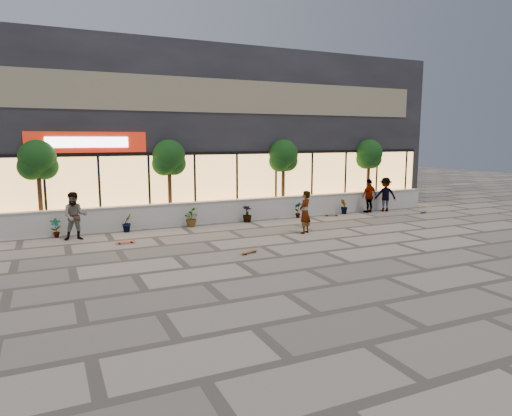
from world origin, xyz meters
name	(u,v)px	position (x,y,z in m)	size (l,w,h in m)	color
ground	(323,252)	(0.00, 0.00, 0.00)	(80.00, 80.00, 0.00)	#9F9689
planter_wall	(245,209)	(0.00, 7.00, 0.52)	(22.00, 0.42, 1.04)	silver
retail_building	(207,134)	(0.00, 12.49, 4.25)	(24.00, 9.17, 8.50)	black
shrub_a	(56,228)	(-8.50, 6.45, 0.41)	(0.43, 0.29, 0.81)	#133C13
shrub_b	(127,223)	(-5.70, 6.45, 0.41)	(0.45, 0.36, 0.81)	#133C13
shrub_c	(190,218)	(-2.90, 6.45, 0.41)	(0.73, 0.63, 0.81)	#133C13
shrub_d	(247,214)	(-0.10, 6.45, 0.41)	(0.45, 0.45, 0.81)	#133C13
shrub_e	(298,210)	(2.70, 6.45, 0.41)	(0.43, 0.29, 0.81)	#133C13
shrub_f	(344,206)	(5.50, 6.45, 0.41)	(0.45, 0.36, 0.81)	#133C13
tree_west	(38,162)	(-9.00, 7.70, 2.99)	(1.60, 1.50, 3.92)	#472F19
tree_midwest	(169,160)	(-3.50, 7.70, 2.99)	(1.60, 1.50, 3.92)	#472F19
tree_mideast	(283,158)	(2.50, 7.70, 2.99)	(1.60, 1.50, 3.92)	#472F19
tree_east	(369,156)	(8.00, 7.70, 2.99)	(1.60, 1.50, 3.92)	#472F19
skater_center	(305,212)	(1.05, 3.02, 0.90)	(0.66, 0.43, 1.81)	white
skater_left	(75,216)	(-7.78, 5.68, 0.95)	(0.93, 0.72, 1.90)	tan
skater_right_near	(369,196)	(7.00, 6.30, 0.91)	(1.07, 0.44, 1.82)	white
skater_right_far	(385,194)	(8.09, 6.30, 0.93)	(1.20, 0.69, 1.86)	maroon
skateboard_center	(249,251)	(-2.45, 0.87, 0.08)	(0.78, 0.48, 0.09)	brown
skateboard_left	(126,242)	(-6.12, 4.22, 0.07)	(0.76, 0.27, 0.09)	#DC4129
skateboard_right_near	(332,214)	(4.55, 6.20, 0.08)	(0.84, 0.41, 0.10)	brown
skateboard_right_far	(423,211)	(9.68, 5.05, 0.08)	(0.73, 0.61, 0.09)	#604F91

